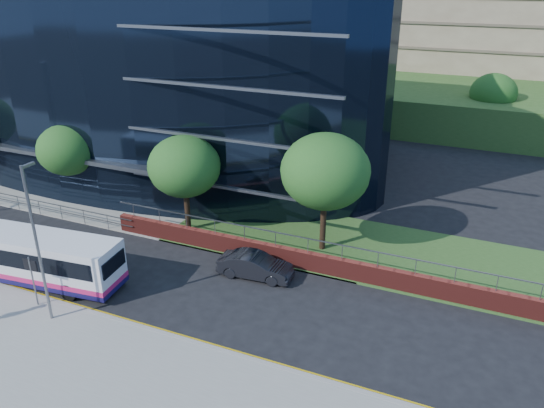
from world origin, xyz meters
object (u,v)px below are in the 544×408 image
at_px(tree_far_d, 325,171).
at_px(parked_car, 255,266).
at_px(tree_far_c, 184,167).
at_px(tree_dist_e, 493,93).
at_px(street_sign, 31,271).
at_px(streetlight_east, 37,241).
at_px(tree_far_b, 68,150).
at_px(city_bus, 32,257).

height_order(tree_far_d, parked_car, tree_far_d).
height_order(tree_far_c, tree_dist_e, same).
bearing_deg(parked_car, tree_far_c, 57.67).
xyz_separation_m(street_sign, tree_dist_e, (19.50, 41.59, 2.39)).
bearing_deg(streetlight_east, parked_car, 45.63).
xyz_separation_m(street_sign, parked_car, (9.03, 7.11, -1.45)).
bearing_deg(tree_far_c, tree_far_b, 177.14).
relative_size(tree_far_d, city_bus, 0.69).
relative_size(tree_far_b, parked_car, 1.43).
bearing_deg(parked_car, streetlight_east, 131.36).
xyz_separation_m(tree_far_d, tree_dist_e, (8.00, 30.00, -0.65)).
bearing_deg(tree_dist_e, parked_car, -106.89).
relative_size(street_sign, streetlight_east, 0.35).
distance_m(tree_far_c, parked_car, 8.33).
height_order(tree_far_b, parked_car, tree_far_b).
relative_size(tree_far_d, streetlight_east, 0.93).
height_order(streetlight_east, city_bus, streetlight_east).
relative_size(tree_far_d, parked_car, 1.75).
distance_m(tree_far_b, parked_car, 17.36).
bearing_deg(tree_far_c, street_sign, -103.29).
distance_m(tree_far_c, city_bus, 10.26).
relative_size(streetlight_east, parked_car, 1.89).
distance_m(tree_far_d, tree_dist_e, 31.06).
distance_m(tree_dist_e, city_bus, 45.26).
relative_size(street_sign, tree_far_d, 0.38).
xyz_separation_m(tree_far_c, streetlight_east, (-1.00, -11.17, -0.10)).
bearing_deg(tree_far_b, tree_dist_e, 48.48).
bearing_deg(tree_dist_e, streetlight_east, -113.11).
bearing_deg(tree_far_b, tree_far_c, -2.86).
relative_size(tree_far_b, city_bus, 0.56).
height_order(street_sign, tree_dist_e, tree_dist_e).
height_order(tree_dist_e, streetlight_east, streetlight_east).
bearing_deg(tree_far_c, tree_dist_e, 61.26).
relative_size(street_sign, tree_dist_e, 0.43).
bearing_deg(street_sign, tree_dist_e, 64.88).
relative_size(street_sign, parked_car, 0.66).
distance_m(tree_far_d, parked_car, 6.81).
bearing_deg(tree_far_d, tree_far_b, -178.49).
height_order(tree_far_c, streetlight_east, streetlight_east).
height_order(street_sign, tree_far_d, tree_far_d).
relative_size(tree_dist_e, streetlight_east, 0.81).
xyz_separation_m(tree_far_c, tree_far_d, (9.00, 1.00, 0.65)).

